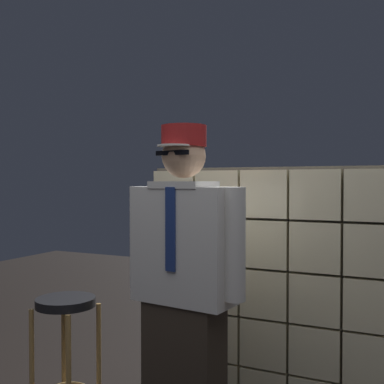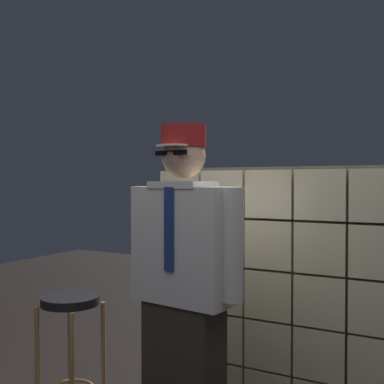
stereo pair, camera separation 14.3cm
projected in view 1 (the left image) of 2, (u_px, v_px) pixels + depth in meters
name	position (u px, v px, depth m)	size (l,w,h in m)	color
glass_block_wall	(265.00, 293.00, 2.90)	(1.57, 0.10, 1.57)	beige
standing_person	(184.00, 288.00, 2.40)	(0.70, 0.32, 1.75)	#382D23
bar_stool	(66.00, 333.00, 2.70)	(0.34, 0.34, 0.79)	black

